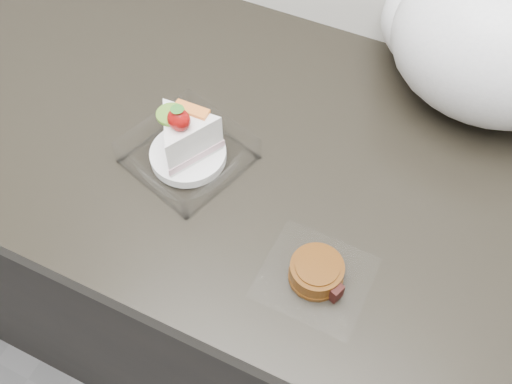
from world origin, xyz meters
name	(u,v)px	position (x,y,z in m)	size (l,w,h in m)	color
counter	(267,278)	(0.00, 1.69, 0.45)	(2.04, 0.64, 0.90)	black
cake_tray	(187,146)	(-0.10, 1.61, 0.93)	(0.20, 0.20, 0.12)	white
mooncake_wrap	(317,273)	(0.15, 1.51, 0.91)	(0.14, 0.14, 0.03)	white
plastic_bag	(486,40)	(0.24, 1.93, 1.02)	(0.39, 0.32, 0.29)	white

